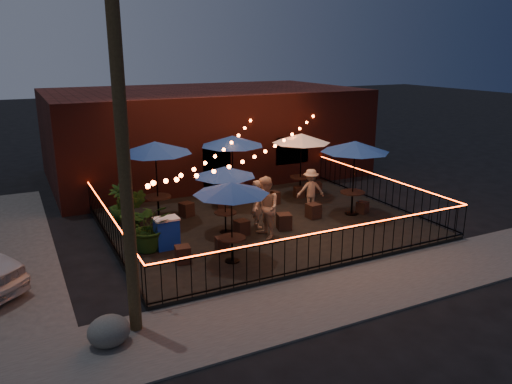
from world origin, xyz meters
TOP-DOWN VIEW (x-y plane):
  - ground at (0.00, 0.00)m, footprint 110.00×110.00m
  - patio at (0.00, 2.00)m, footprint 10.00×8.00m
  - sidewalk at (0.00, -3.25)m, footprint 18.00×2.50m
  - brick_building at (1.00, 9.99)m, footprint 14.00×8.00m
  - utility_pole at (-5.40, -2.60)m, footprint 0.26×0.26m
  - fence_front at (0.00, -2.00)m, footprint 10.00×0.04m
  - fence_left at (-5.00, 2.00)m, footprint 0.04×8.00m
  - fence_right at (5.00, 2.00)m, footprint 0.04×8.00m
  - festoon_lights at (-1.01, 1.70)m, footprint 10.02×8.72m
  - cafe_table_0 at (-2.24, -0.53)m, footprint 2.65×2.65m
  - cafe_table_1 at (-3.08, 3.75)m, footprint 2.95×2.95m
  - cafe_table_2 at (-1.50, 1.66)m, footprint 2.04×2.04m
  - cafe_table_3 at (-0.02, 4.40)m, footprint 2.41×2.41m
  - cafe_table_4 at (3.22, 1.35)m, footprint 3.00×3.00m
  - cafe_table_5 at (2.79, 4.15)m, footprint 2.85×2.85m
  - bistro_chair_0 at (-3.48, 0.01)m, footprint 0.45×0.45m
  - bistro_chair_1 at (-2.20, 0.28)m, footprint 0.38×0.38m
  - bistro_chair_2 at (-4.20, 3.37)m, footprint 0.47×0.47m
  - bistro_chair_3 at (-2.09, 3.74)m, footprint 0.52×0.52m
  - bistro_chair_4 at (-1.14, 1.22)m, footprint 0.45×0.45m
  - bistro_chair_5 at (0.30, 1.07)m, footprint 0.53×0.53m
  - bistro_chair_6 at (-0.60, 4.06)m, footprint 0.45×0.45m
  - bistro_chair_7 at (1.30, 3.65)m, footprint 0.47×0.47m
  - bistro_chair_8 at (1.77, 1.60)m, footprint 0.45×0.45m
  - bistro_chair_9 at (3.62, 1.26)m, footprint 0.47×0.47m
  - bistro_chair_10 at (2.62, 3.96)m, footprint 0.43×0.43m
  - bistro_chair_11 at (3.63, 4.24)m, footprint 0.45×0.45m
  - patron_a at (-0.36, 1.66)m, footprint 0.40×0.59m
  - patron_b at (-0.58, 0.67)m, footprint 0.73×0.94m
  - patron_c at (2.14, 2.38)m, footprint 1.11×0.84m
  - potted_shrub_a at (-4.04, 1.27)m, footprint 1.61×1.51m
  - potted_shrub_b at (-4.17, 2.68)m, footprint 0.98×0.86m
  - potted_shrub_c at (-4.28, 4.15)m, footprint 0.93×0.93m
  - cooler at (-3.56, 1.20)m, footprint 0.72×0.53m
  - boulder at (-6.02, -2.95)m, footprint 0.91×0.78m

SIDE VIEW (x-z plane):
  - ground at x=0.00m, z-range 0.00..0.00m
  - sidewalk at x=0.00m, z-range 0.00..0.05m
  - patio at x=0.00m, z-range 0.00..0.15m
  - boulder at x=-6.02m, z-range 0.00..0.68m
  - bistro_chair_9 at x=3.62m, z-range 0.15..0.57m
  - bistro_chair_1 at x=-2.20m, z-range 0.15..0.57m
  - bistro_chair_2 at x=-4.20m, z-range 0.15..0.57m
  - bistro_chair_10 at x=2.62m, z-range 0.15..0.57m
  - bistro_chair_11 at x=3.63m, z-range 0.15..0.58m
  - bistro_chair_6 at x=-0.60m, z-range 0.15..0.59m
  - bistro_chair_0 at x=-3.48m, z-range 0.15..0.62m
  - bistro_chair_7 at x=1.30m, z-range 0.15..0.62m
  - bistro_chair_4 at x=-1.14m, z-range 0.15..0.62m
  - bistro_chair_3 at x=-2.09m, z-range 0.15..0.63m
  - bistro_chair_8 at x=1.77m, z-range 0.15..0.65m
  - bistro_chair_5 at x=0.30m, z-range 0.15..0.66m
  - cooler at x=-3.56m, z-range 0.16..1.09m
  - fence_front at x=0.00m, z-range 0.14..1.18m
  - fence_left at x=-5.00m, z-range 0.14..1.18m
  - fence_right at x=5.00m, z-range 0.14..1.18m
  - potted_shrub_c at x=-4.28m, z-range 0.15..1.45m
  - potted_shrub_a at x=-4.04m, z-range 0.15..1.61m
  - potted_shrub_b at x=-4.17m, z-range 0.15..1.67m
  - patron_c at x=2.14m, z-range 0.15..1.67m
  - patron_a at x=-0.36m, z-range 0.15..1.73m
  - patron_b at x=-0.58m, z-range 0.15..2.08m
  - brick_building at x=1.00m, z-range 0.00..4.00m
  - cafe_table_2 at x=-1.50m, z-range 1.04..3.19m
  - cafe_table_0 at x=-2.24m, z-range 1.08..3.34m
  - cafe_table_5 at x=2.79m, z-range 1.18..3.68m
  - cafe_table_3 at x=-0.02m, z-range 1.22..3.81m
  - festoon_lights at x=-1.01m, z-range 1.86..3.18m
  - cafe_table_4 at x=3.22m, z-range 1.23..3.85m
  - cafe_table_1 at x=-3.08m, z-range 1.28..4.00m
  - utility_pole at x=-5.40m, z-range 0.00..8.00m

